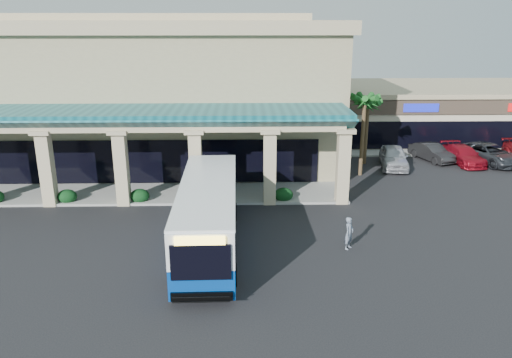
{
  "coord_description": "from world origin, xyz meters",
  "views": [
    {
      "loc": [
        -0.03,
        -23.98,
        10.96
      ],
      "look_at": [
        0.62,
        3.31,
        2.2
      ],
      "focal_mm": 35.0,
      "sensor_mm": 36.0,
      "label": 1
    }
  ],
  "objects_px": {
    "car_red": "(463,155)",
    "car_gray": "(489,154)",
    "car_silver": "(394,157)",
    "car_white": "(432,152)",
    "pedestrian": "(349,233)",
    "transit_bus": "(208,216)"
  },
  "relations": [
    {
      "from": "transit_bus",
      "to": "car_white",
      "type": "xyz_separation_m",
      "value": [
        16.98,
        15.78,
        -0.96
      ]
    },
    {
      "from": "car_white",
      "to": "car_red",
      "type": "height_order",
      "value": "car_red"
    },
    {
      "from": "transit_bus",
      "to": "car_silver",
      "type": "height_order",
      "value": "transit_bus"
    },
    {
      "from": "car_red",
      "to": "car_gray",
      "type": "distance_m",
      "value": 2.06
    },
    {
      "from": "car_silver",
      "to": "car_gray",
      "type": "relative_size",
      "value": 0.87
    },
    {
      "from": "car_silver",
      "to": "car_gray",
      "type": "distance_m",
      "value": 7.96
    },
    {
      "from": "car_red",
      "to": "car_gray",
      "type": "bearing_deg",
      "value": -4.09
    },
    {
      "from": "car_white",
      "to": "car_silver",
      "type": "bearing_deg",
      "value": -173.55
    },
    {
      "from": "car_white",
      "to": "car_gray",
      "type": "height_order",
      "value": "car_gray"
    },
    {
      "from": "car_silver",
      "to": "car_gray",
      "type": "xyz_separation_m",
      "value": [
        7.89,
        1.01,
        -0.05
      ]
    },
    {
      "from": "pedestrian",
      "to": "car_silver",
      "type": "distance_m",
      "value": 15.62
    },
    {
      "from": "pedestrian",
      "to": "car_white",
      "type": "distance_m",
      "value": 18.98
    },
    {
      "from": "car_silver",
      "to": "car_red",
      "type": "relative_size",
      "value": 1.01
    },
    {
      "from": "pedestrian",
      "to": "car_gray",
      "type": "height_order",
      "value": "pedestrian"
    },
    {
      "from": "pedestrian",
      "to": "car_white",
      "type": "height_order",
      "value": "pedestrian"
    },
    {
      "from": "car_white",
      "to": "car_gray",
      "type": "xyz_separation_m",
      "value": [
        4.26,
        -0.86,
        0.08
      ]
    },
    {
      "from": "transit_bus",
      "to": "car_silver",
      "type": "distance_m",
      "value": 19.3
    },
    {
      "from": "car_white",
      "to": "car_gray",
      "type": "distance_m",
      "value": 4.35
    },
    {
      "from": "car_white",
      "to": "car_gray",
      "type": "relative_size",
      "value": 0.76
    },
    {
      "from": "car_gray",
      "to": "pedestrian",
      "type": "bearing_deg",
      "value": -154.82
    },
    {
      "from": "transit_bus",
      "to": "car_gray",
      "type": "distance_m",
      "value": 25.98
    },
    {
      "from": "car_white",
      "to": "car_red",
      "type": "xyz_separation_m",
      "value": [
        2.21,
        -0.93,
        0.0
      ]
    }
  ]
}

